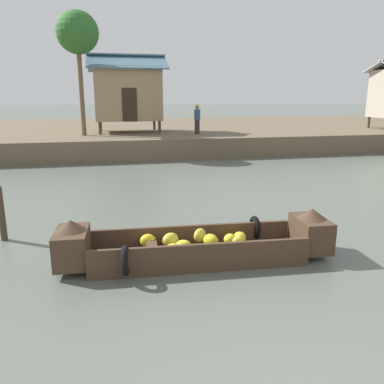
{
  "coord_description": "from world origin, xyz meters",
  "views": [
    {
      "loc": [
        -1.6,
        -1.46,
        3.07
      ],
      "look_at": [
        0.38,
        7.54,
        0.78
      ],
      "focal_mm": 35.86,
      "sensor_mm": 36.0,
      "label": 1
    }
  ],
  "objects_px": {
    "mooring_post": "(1,214)",
    "banana_boat": "(197,245)",
    "vendor_person": "(197,117)",
    "palm_tree_near": "(78,34)",
    "stilt_house_left": "(128,93)"
  },
  "relations": [
    {
      "from": "vendor_person",
      "to": "mooring_post",
      "type": "bearing_deg",
      "value": -120.31
    },
    {
      "from": "palm_tree_near",
      "to": "vendor_person",
      "type": "height_order",
      "value": "palm_tree_near"
    },
    {
      "from": "palm_tree_near",
      "to": "mooring_post",
      "type": "relative_size",
      "value": 5.16
    },
    {
      "from": "vendor_person",
      "to": "palm_tree_near",
      "type": "bearing_deg",
      "value": 176.52
    },
    {
      "from": "vendor_person",
      "to": "mooring_post",
      "type": "height_order",
      "value": "vendor_person"
    },
    {
      "from": "stilt_house_left",
      "to": "mooring_post",
      "type": "relative_size",
      "value": 3.62
    },
    {
      "from": "banana_boat",
      "to": "stilt_house_left",
      "type": "xyz_separation_m",
      "value": [
        -0.29,
        16.46,
        2.97
      ]
    },
    {
      "from": "stilt_house_left",
      "to": "palm_tree_near",
      "type": "distance_m",
      "value": 4.12
    },
    {
      "from": "banana_boat",
      "to": "vendor_person",
      "type": "bearing_deg",
      "value": 76.84
    },
    {
      "from": "stilt_house_left",
      "to": "vendor_person",
      "type": "xyz_separation_m",
      "value": [
        3.68,
        -1.97,
        -1.32
      ]
    },
    {
      "from": "stilt_house_left",
      "to": "palm_tree_near",
      "type": "height_order",
      "value": "palm_tree_near"
    },
    {
      "from": "banana_boat",
      "to": "vendor_person",
      "type": "height_order",
      "value": "vendor_person"
    },
    {
      "from": "palm_tree_near",
      "to": "vendor_person",
      "type": "xyz_separation_m",
      "value": [
        6.16,
        -0.37,
        -4.2
      ]
    },
    {
      "from": "mooring_post",
      "to": "banana_boat",
      "type": "bearing_deg",
      "value": -27.0
    },
    {
      "from": "banana_boat",
      "to": "palm_tree_near",
      "type": "relative_size",
      "value": 0.83
    }
  ]
}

